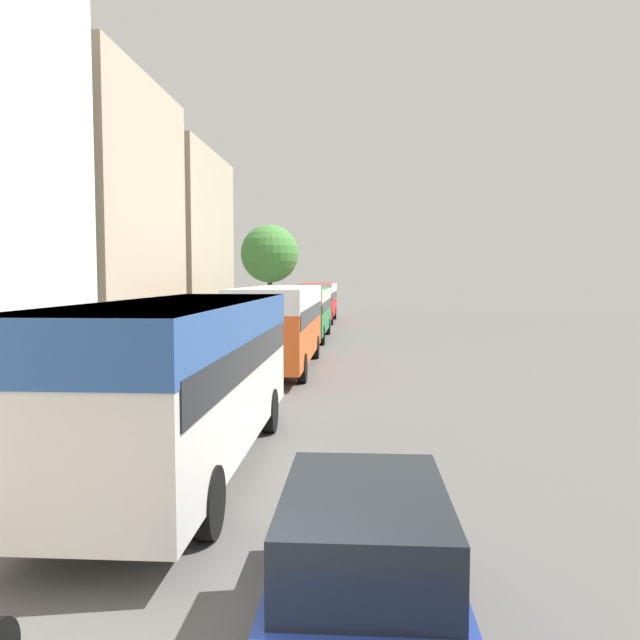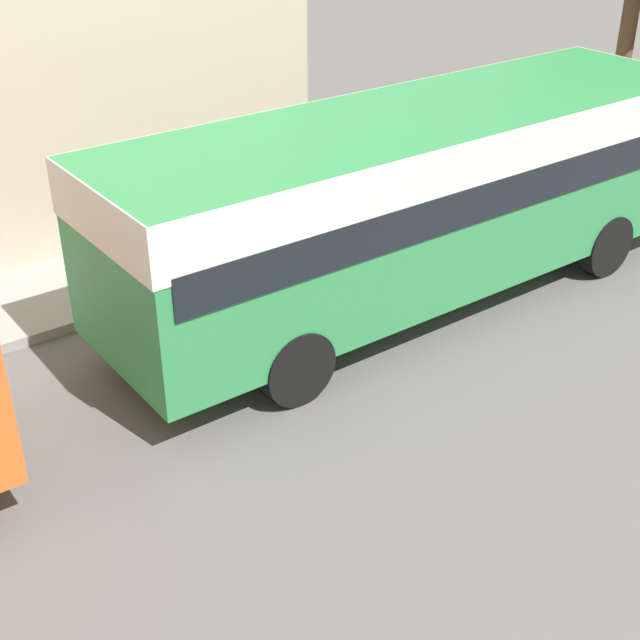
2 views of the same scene
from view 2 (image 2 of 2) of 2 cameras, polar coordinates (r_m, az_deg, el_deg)
The scene contains 1 object.
bus_third_in_line at distance 12.86m, azimuth 6.33°, elevation 8.84°, with size 2.66×9.68×2.88m.
Camera 2 is at (6.85, 23.26, 6.41)m, focal length 50.00 mm.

